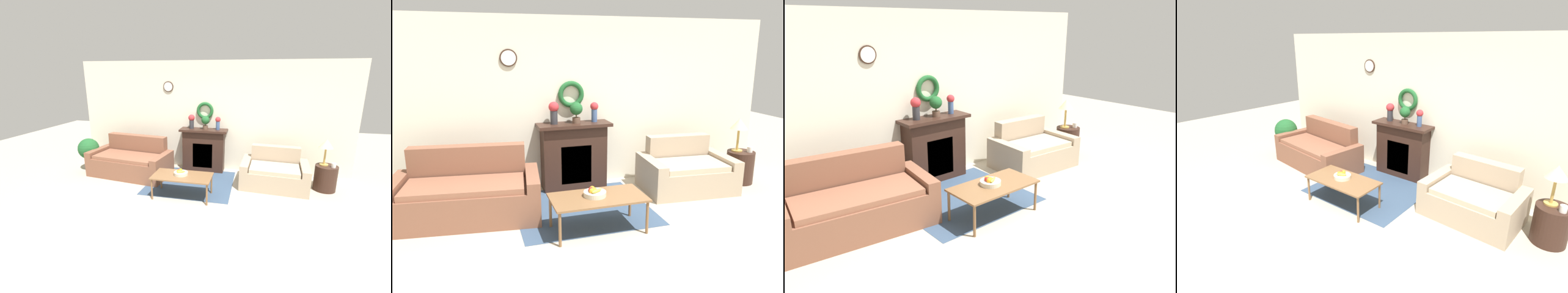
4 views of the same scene
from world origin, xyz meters
TOP-DOWN VIEW (x-y plane):
  - ground_plane at (0.00, 0.00)m, footprint 16.00×16.00m
  - floor_rug at (-0.22, 1.51)m, footprint 1.87×1.71m
  - wall_back at (-0.00, 2.58)m, footprint 6.80×0.14m
  - fireplace at (-0.10, 2.37)m, footprint 1.16×0.41m
  - couch_left at (-1.76, 1.69)m, footprint 2.00×1.16m
  - loveseat_right at (1.59, 1.77)m, footprint 1.46×1.05m
  - coffee_table at (-0.22, 0.80)m, footprint 1.17×0.61m
  - fruit_bowl at (-0.26, 0.83)m, footprint 0.28×0.28m
  - side_table_by_loveseat at (2.63, 1.77)m, footprint 0.45×0.45m
  - table_lamp at (2.58, 1.82)m, footprint 0.28×0.28m
  - mug at (2.74, 1.69)m, footprint 0.09×0.09m
  - vase_on_mantel_left at (-0.41, 2.38)m, footprint 0.16×0.16m
  - vase_on_mantel_right at (0.24, 2.38)m, footprint 0.13×0.13m
  - potted_plant_on_mantel at (-0.06, 2.36)m, footprint 0.20×0.20m

SIDE VIEW (x-z plane):
  - ground_plane at x=0.00m, z-range 0.00..0.00m
  - floor_rug at x=-0.22m, z-range 0.00..0.01m
  - side_table_by_loveseat at x=2.63m, z-range 0.00..0.54m
  - loveseat_right at x=1.59m, z-range -0.12..0.70m
  - couch_left at x=-1.76m, z-range -0.14..0.78m
  - coffee_table at x=-0.22m, z-range 0.19..0.64m
  - fruit_bowl at x=-0.26m, z-range 0.43..0.55m
  - fireplace at x=-0.10m, z-range 0.01..1.08m
  - mug at x=2.74m, z-range 0.54..0.63m
  - table_lamp at x=2.58m, z-range 0.70..1.25m
  - vase_on_mantel_right at x=0.24m, z-range 1.10..1.41m
  - potted_plant_on_mantel at x=-0.06m, z-range 1.11..1.44m
  - vase_on_mantel_left at x=-0.41m, z-range 1.10..1.45m
  - wall_back at x=0.00m, z-range 0.00..2.70m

